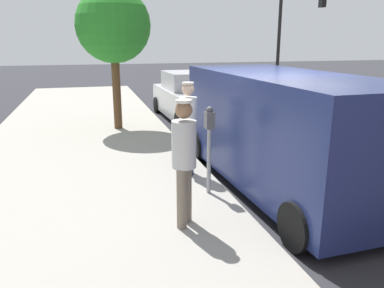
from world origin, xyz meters
TOP-DOWN VIEW (x-y plane):
  - ground_plane at (0.00, 0.00)m, footprint 80.00×80.00m
  - sidewalk_slab at (3.50, 0.00)m, footprint 5.00×32.00m
  - parking_meter_near at (1.35, 0.65)m, footprint 0.14×0.18m
  - pedestrian_in_white at (1.43, -0.44)m, footprint 0.34×0.36m
  - pedestrian_in_gray at (2.05, 1.69)m, footprint 0.34×0.34m
  - parked_van at (-0.15, 0.44)m, footprint 2.31×5.28m
  - parked_sedan_behind at (-0.23, -6.37)m, footprint 2.05×4.45m
  - traffic_light_corner at (-6.57, -10.56)m, footprint 2.48×0.42m
  - street_tree at (2.44, -4.89)m, footprint 2.12×2.12m

SIDE VIEW (x-z plane):
  - ground_plane at x=0.00m, z-range 0.00..0.00m
  - sidewalk_slab at x=3.50m, z-range 0.00..0.15m
  - parked_sedan_behind at x=-0.23m, z-range -0.08..1.57m
  - parked_van at x=-0.15m, z-range 0.08..2.23m
  - parking_meter_near at x=1.35m, z-range 0.42..1.94m
  - pedestrian_in_white at x=1.43m, z-range 0.29..2.10m
  - pedestrian_in_gray at x=2.05m, z-range 0.29..2.10m
  - street_tree at x=2.44m, z-range 1.09..5.12m
  - traffic_light_corner at x=-6.57m, z-range 0.92..6.12m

